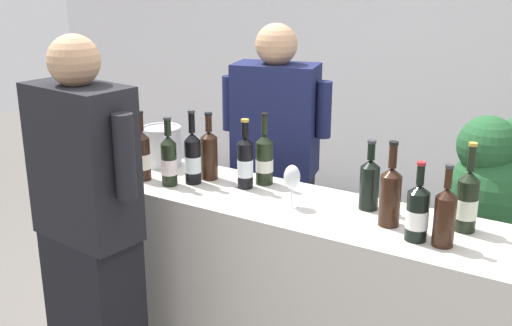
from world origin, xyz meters
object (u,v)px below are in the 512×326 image
(wine_glass, at_px, (292,179))
(ice_bucket, at_px, (162,146))
(wine_bottle_5, at_px, (390,194))
(wine_bottle_2, at_px, (169,160))
(wine_bottle_7, at_px, (91,143))
(wine_bottle_6, at_px, (193,158))
(wine_bottle_3, at_px, (467,201))
(wine_bottle_0, at_px, (264,159))
(wine_bottle_4, at_px, (445,215))
(person_server, at_px, (275,181))
(person_guest, at_px, (90,243))
(wine_bottle_8, at_px, (370,182))
(wine_bottle_1, at_px, (142,155))
(wine_bottle_10, at_px, (209,153))
(wine_bottle_9, at_px, (245,162))
(wine_bottle_11, at_px, (417,213))

(wine_glass, relative_size, ice_bucket, 0.91)
(wine_bottle_5, relative_size, wine_glass, 1.86)
(wine_bottle_2, xyz_separation_m, wine_bottle_7, (-0.54, 0.03, -0.01))
(wine_bottle_6, bearing_deg, wine_glass, -1.69)
(wine_bottle_6, bearing_deg, wine_bottle_3, 5.45)
(wine_bottle_0, bearing_deg, wine_bottle_4, -14.47)
(person_server, relative_size, person_guest, 0.98)
(wine_bottle_2, xyz_separation_m, wine_bottle_5, (1.04, 0.09, 0.01))
(wine_bottle_8, bearing_deg, wine_bottle_1, -168.41)
(wine_bottle_1, relative_size, wine_bottle_8, 1.12)
(wine_bottle_7, distance_m, ice_bucket, 0.36)
(wine_bottle_2, distance_m, wine_bottle_8, 0.93)
(wine_bottle_1, xyz_separation_m, wine_bottle_10, (0.26, 0.18, 0.01))
(wine_bottle_1, height_order, wine_bottle_5, wine_bottle_5)
(wine_bottle_5, height_order, wine_bottle_6, wine_bottle_6)
(wine_bottle_0, distance_m, wine_bottle_7, 0.93)
(wine_bottle_5, xyz_separation_m, wine_glass, (-0.42, -0.03, -0.01))
(wine_bottle_5, relative_size, ice_bucket, 1.69)
(wine_bottle_3, height_order, wine_bottle_4, wine_bottle_3)
(wine_bottle_4, bearing_deg, wine_bottle_0, 165.53)
(wine_bottle_2, xyz_separation_m, wine_bottle_6, (0.08, 0.08, 0.00))
(wine_bottle_0, distance_m, wine_bottle_2, 0.44)
(wine_bottle_5, xyz_separation_m, wine_bottle_8, (-0.14, 0.12, -0.01))
(wine_bottle_7, distance_m, person_guest, 0.73)
(wine_bottle_9, xyz_separation_m, wine_glass, (0.30, -0.09, 0.00))
(wine_bottle_4, xyz_separation_m, wine_bottle_7, (-1.81, 0.02, -0.01))
(wine_bottle_3, xyz_separation_m, wine_bottle_11, (-0.13, -0.19, -0.01))
(wine_bottle_6, relative_size, wine_bottle_11, 1.15)
(wine_bottle_0, height_order, wine_bottle_5, wine_bottle_5)
(wine_bottle_11, bearing_deg, wine_bottle_4, 2.13)
(wine_bottle_0, xyz_separation_m, wine_bottle_4, (0.91, -0.23, -0.00))
(person_guest, bearing_deg, wine_bottle_10, 75.16)
(wine_bottle_9, distance_m, ice_bucket, 0.55)
(wine_bottle_4, height_order, wine_glass, wine_bottle_4)
(wine_bottle_4, bearing_deg, wine_glass, 175.78)
(wine_bottle_0, relative_size, wine_bottle_8, 1.13)
(wine_bottle_6, relative_size, wine_bottle_8, 1.17)
(wine_bottle_7, relative_size, person_server, 0.19)
(wine_bottle_7, bearing_deg, wine_bottle_9, 8.03)
(person_server, bearing_deg, wine_bottle_6, -99.98)
(wine_glass, bearing_deg, wine_bottle_1, -174.85)
(wine_bottle_8, relative_size, person_server, 0.18)
(person_guest, bearing_deg, wine_bottle_9, 58.30)
(person_server, bearing_deg, wine_bottle_9, -74.84)
(wine_bottle_6, bearing_deg, wine_bottle_4, -3.09)
(wine_bottle_8, distance_m, ice_bucket, 1.13)
(wine_bottle_6, relative_size, person_server, 0.21)
(wine_bottle_9, bearing_deg, wine_bottle_4, -8.40)
(person_guest, bearing_deg, wine_bottle_3, 25.69)
(wine_bottle_0, xyz_separation_m, person_guest, (-0.43, -0.71, -0.26))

